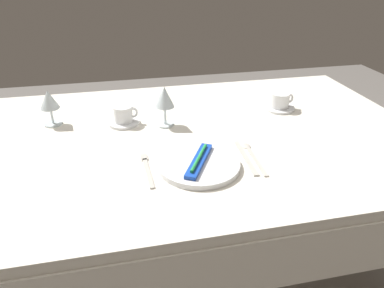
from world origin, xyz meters
name	(u,v)px	position (x,y,z in m)	size (l,w,h in m)	color
ground_plane	(186,275)	(0.00, 0.00, 0.00)	(6.00, 6.00, 0.00)	slate
dining_table	(185,154)	(0.00, 0.00, 0.66)	(1.80, 1.11, 0.74)	silver
dinner_plate	(200,165)	(0.00, -0.24, 0.75)	(0.26, 0.26, 0.02)	white
toothbrush_package	(200,160)	(0.00, -0.24, 0.77)	(0.13, 0.20, 0.02)	blue
fork_outer	(147,168)	(-0.16, -0.21, 0.74)	(0.03, 0.20, 0.00)	beige
dinner_knife	(246,158)	(0.16, -0.22, 0.74)	(0.03, 0.23, 0.00)	beige
spoon_soup	(252,155)	(0.19, -0.20, 0.74)	(0.03, 0.22, 0.01)	beige
saucer_left	(279,108)	(0.45, 0.16, 0.74)	(0.13, 0.13, 0.01)	white
coffee_cup_left	(280,100)	(0.45, 0.16, 0.78)	(0.10, 0.08, 0.06)	white
saucer_right	(124,123)	(-0.22, 0.14, 0.74)	(0.12, 0.12, 0.01)	white
coffee_cup_right	(124,114)	(-0.21, 0.14, 0.78)	(0.09, 0.07, 0.06)	white
wine_glass_centre	(49,101)	(-0.49, 0.20, 0.84)	(0.07, 0.07, 0.14)	silver
wine_glass_left	(165,99)	(-0.06, 0.10, 0.85)	(0.07, 0.07, 0.16)	silver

